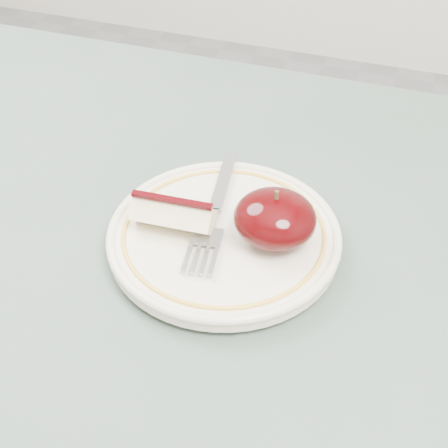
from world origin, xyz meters
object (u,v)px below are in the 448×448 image
(plate, at_px, (224,235))
(apple_half, at_px, (275,219))
(table, at_px, (114,363))
(fork, at_px, (215,211))

(plate, height_order, apple_half, apple_half)
(table, relative_size, apple_half, 12.14)
(plate, relative_size, fork, 1.22)
(table, relative_size, plate, 4.18)
(apple_half, height_order, fork, apple_half)
(plate, relative_size, apple_half, 2.91)
(table, xyz_separation_m, fork, (0.06, 0.12, 0.11))
(plate, bearing_deg, apple_half, 9.69)
(table, bearing_deg, fork, 63.10)
(table, xyz_separation_m, plate, (0.08, 0.10, 0.10))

